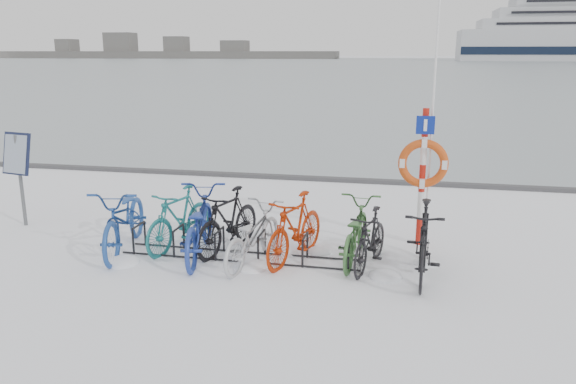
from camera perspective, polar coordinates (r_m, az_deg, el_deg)
ground at (r=9.37m, az=-4.83°, el=-6.63°), size 900.00×900.00×0.00m
ice_sheet at (r=163.44m, az=11.24°, el=12.66°), size 400.00×298.00×0.02m
quay_edge at (r=14.87m, az=1.65°, el=1.43°), size 400.00×0.25×0.10m
bike_rack at (r=9.31m, az=-4.86°, el=-5.59°), size 4.00×0.48×0.46m
info_board at (r=11.87m, az=-25.80°, el=3.01°), size 0.64×0.34×1.83m
lifebuoy_station at (r=9.80m, az=13.60°, el=2.81°), size 0.84×0.23×4.34m
shoreline at (r=295.89m, az=-13.42°, el=13.61°), size 180.00×12.00×9.50m
bike_0 at (r=9.92m, az=-16.24°, el=-2.39°), size 1.23×2.37×1.18m
bike_1 at (r=9.86m, az=-10.98°, el=-2.46°), size 0.94×1.88×1.09m
bike_2 at (r=9.38m, az=-9.10°, el=-3.03°), size 1.15×2.29×1.15m
bike_3 at (r=9.59m, az=-6.09°, el=-2.74°), size 0.99×1.89×1.09m
bike_4 at (r=8.99m, az=-3.65°, el=-4.21°), size 1.01×1.96×0.98m
bike_5 at (r=9.10m, az=0.73°, el=-3.51°), size 1.03×1.93×1.12m
bike_6 at (r=9.19m, az=6.84°, el=-3.77°), size 0.82×1.97×1.01m
bike_7 at (r=8.90m, az=8.36°, el=-4.62°), size 0.79×1.65×0.95m
bike_8 at (r=8.65m, az=13.64°, el=-4.72°), size 0.65×1.95×1.16m
snow_drifts at (r=9.19m, az=-3.74°, el=-7.04°), size 5.85×1.90×0.20m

